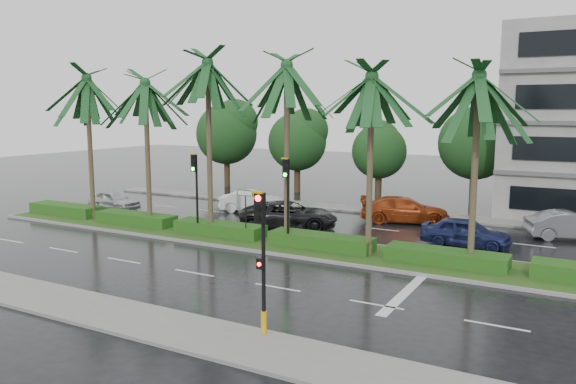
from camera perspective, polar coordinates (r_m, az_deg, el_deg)
The scene contains 18 objects.
ground at distance 27.96m, azimuth -3.12°, elevation -5.64°, with size 120.00×120.00×0.00m, color black.
near_sidewalk at distance 20.38m, azimuth -18.73°, elevation -11.32°, with size 40.00×2.40×0.12m, color slate.
far_sidewalk at distance 38.44m, azimuth 6.36°, elevation -1.71°, with size 40.00×2.00×0.12m, color slate.
median at distance 28.77m, azimuth -2.06°, elevation -5.07°, with size 36.00×4.00×0.15m.
hedge at distance 28.69m, azimuth -2.07°, elevation -4.35°, with size 35.20×1.40×0.60m.
lane_markings at distance 26.16m, azimuth 2.08°, elevation -6.61°, with size 34.00×13.06×0.01m.
palm_row at distance 28.67m, azimuth -4.32°, elevation 10.59°, with size 26.30×4.20×9.83m.
signal_near at distance 16.55m, azimuth -2.67°, elevation -6.60°, with size 0.34×0.45×4.36m.
signal_median_left at distance 29.91m, azimuth -9.39°, elevation 1.03°, with size 0.34×0.42×4.36m.
signal_median_right at distance 26.89m, azimuth -0.12°, elevation 0.32°, with size 0.34×0.42×4.36m.
street_sign at distance 28.45m, azimuth -4.35°, elevation -1.04°, with size 0.95×0.09×2.60m.
bg_trees at distance 43.08m, azimuth 9.45°, elevation 5.47°, with size 33.27×5.31×7.67m.
car_silver at distance 39.81m, azimuth -17.25°, elevation -0.80°, with size 3.94×1.59×1.34m, color silver.
car_white at distance 37.48m, azimuth -3.68°, elevation -0.93°, with size 4.30×1.50×1.42m, color white.
car_darkgrey at distance 32.21m, azimuth 0.09°, elevation -2.34°, with size 5.56×2.56×1.55m, color black.
car_red at distance 34.60m, azimuth 11.76°, elevation -1.78°, with size 5.30×2.15×1.54m, color #9B3610.
car_blue at distance 29.25m, azimuth 17.61°, elevation -3.93°, with size 4.30×1.73×1.47m, color navy.
car_grey at distance 33.06m, azimuth 26.79°, elevation -3.04°, with size 4.48×1.56×1.48m, color slate.
Camera 1 is at (14.35, -23.02, 6.79)m, focal length 35.00 mm.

